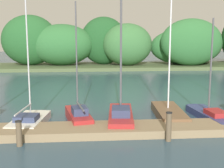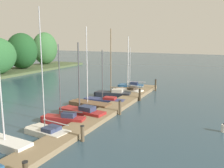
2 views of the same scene
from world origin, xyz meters
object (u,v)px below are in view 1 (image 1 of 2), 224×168
sailboat_4 (121,115)px  mooring_piling_1 (19,133)px  sailboat_2 (30,119)px  sailboat_6 (210,114)px  sailboat_5 (168,112)px  mooring_piling_2 (169,127)px  sailboat_3 (78,115)px

sailboat_4 → mooring_piling_1: bearing=128.5°
sailboat_2 → sailboat_6: (9.12, 0.38, -0.05)m
sailboat_5 → mooring_piling_2: bearing=168.4°
sailboat_2 → sailboat_4: bearing=-82.2°
sailboat_2 → sailboat_5: sailboat_2 is taller
sailboat_3 → sailboat_4: bearing=-109.1°
sailboat_4 → mooring_piling_1: 5.15m
sailboat_2 → sailboat_5: bearing=-75.3°
sailboat_6 → mooring_piling_1: bearing=103.2°
sailboat_2 → sailboat_3: bearing=-74.1°
sailboat_3 → sailboat_5: 4.79m
sailboat_3 → sailboat_5: (4.76, 0.59, -0.08)m
sailboat_2 → sailboat_6: 9.13m
mooring_piling_1 → sailboat_2: bearing=92.1°
sailboat_2 → mooring_piling_1: 2.75m
sailboat_6 → mooring_piling_1: 9.55m
sailboat_3 → mooring_piling_2: size_ratio=4.81×
sailboat_3 → sailboat_4: (2.11, -0.30, 0.02)m
sailboat_2 → mooring_piling_1: bearing=-170.9°
sailboat_6 → mooring_piling_2: sailboat_6 is taller
sailboat_4 → sailboat_6: size_ratio=1.16×
sailboat_3 → sailboat_6: (6.81, 0.02, -0.10)m
sailboat_3 → mooring_piling_1: bearing=133.5°
mooring_piling_2 → sailboat_2: bearing=156.6°
sailboat_5 → mooring_piling_1: sailboat_5 is taller
sailboat_5 → sailboat_2: bearing=101.0°
sailboat_4 → mooring_piling_2: 3.20m
sailboat_2 → sailboat_4: 4.42m
sailboat_3 → mooring_piling_2: bearing=-139.4°
sailboat_2 → sailboat_4: sailboat_2 is taller
mooring_piling_2 → sailboat_4: bearing=122.0°
sailboat_6 → sailboat_2: bearing=86.6°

